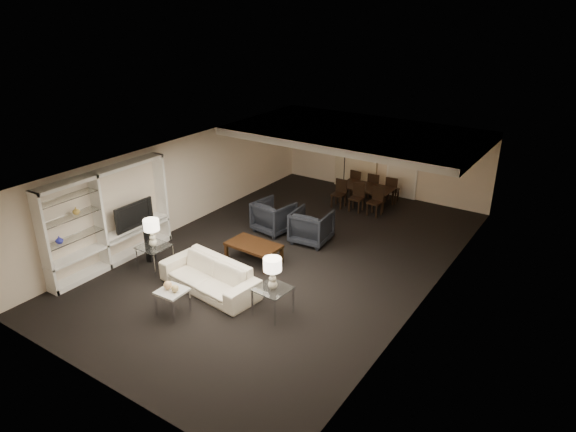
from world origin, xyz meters
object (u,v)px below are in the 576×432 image
(armchair_left, at_px, (274,216))
(side_table_left, at_px, (155,257))
(chair_fr, at_px, (392,189))
(floor_lamp, at_px, (344,169))
(table_lamp_left, at_px, (152,233))
(dining_table, at_px, (366,196))
(floor_speaker, at_px, (148,240))
(armchair_right, at_px, (311,226))
(chair_fm, at_px, (375,186))
(chair_nl, at_px, (339,194))
(chair_fl, at_px, (358,182))
(table_lamp_right, at_px, (273,274))
(sofa, at_px, (209,276))
(coffee_table, at_px, (254,253))
(vase_blue, at_px, (59,240))
(chair_nr, at_px, (375,202))
(pendant_light, at_px, (365,151))
(chair_nm, at_px, (356,198))
(marble_table, at_px, (173,302))
(television, at_px, (131,214))
(side_table_right, at_px, (273,301))
(vase_amber, at_px, (76,211))

(armchair_left, bearing_deg, side_table_left, 79.25)
(side_table_left, distance_m, chair_fr, 7.72)
(chair_fr, distance_m, floor_lamp, 1.65)
(side_table_left, relative_size, table_lamp_left, 0.97)
(chair_fr, bearing_deg, dining_table, 40.14)
(floor_speaker, bearing_deg, armchair_right, 26.86)
(table_lamp_left, xyz_separation_m, chair_fm, (2.32, 7.15, -0.51))
(armchair_right, distance_m, side_table_left, 4.02)
(chair_nl, distance_m, chair_fl, 1.30)
(table_lamp_left, bearing_deg, floor_lamp, 78.67)
(table_lamp_right, xyz_separation_m, chair_fm, (-1.08, 7.15, -0.51))
(armchair_right, bearing_deg, side_table_left, 49.81)
(sofa, relative_size, dining_table, 1.45)
(coffee_table, distance_m, chair_nl, 4.25)
(armchair_left, bearing_deg, vase_blue, 74.23)
(chair_fl, xyz_separation_m, chair_fm, (0.60, 0.00, 0.00))
(chair_nr, bearing_deg, side_table_left, -111.99)
(chair_fr, bearing_deg, chair_nl, 40.14)
(pendant_light, xyz_separation_m, chair_nm, (-0.24, 0.10, -1.50))
(coffee_table, distance_m, floor_speaker, 2.56)
(marble_table, height_order, television, television)
(side_table_left, height_order, chair_fm, chair_fm)
(chair_fr, bearing_deg, floor_lamp, 4.36)
(sofa, relative_size, vase_blue, 13.84)
(chair_nl, distance_m, chair_fm, 1.43)
(chair_fl, bearing_deg, side_table_right, 107.68)
(sofa, height_order, chair_fm, chair_fm)
(table_lamp_left, xyz_separation_m, dining_table, (2.32, 6.50, -0.65))
(sofa, xyz_separation_m, vase_amber, (-2.75, -1.14, 1.30))
(armchair_right, distance_m, vase_amber, 5.69)
(chair_nl, bearing_deg, television, -118.02)
(pendant_light, bearing_deg, armchair_right, -96.16)
(table_lamp_right, xyz_separation_m, chair_nr, (-0.48, 5.85, -0.51))
(chair_nl, bearing_deg, vase_blue, -112.13)
(television, bearing_deg, coffee_table, -63.99)
(television, distance_m, dining_table, 7.11)
(table_lamp_left, height_order, chair_fl, table_lamp_left)
(sofa, bearing_deg, marble_table, -83.59)
(pendant_light, height_order, chair_fr, pendant_light)
(sofa, height_order, chair_fr, chair_fr)
(sofa, height_order, armchair_right, armchair_right)
(armchair_left, xyz_separation_m, table_lamp_right, (2.30, -3.30, 0.50))
(chair_nr, bearing_deg, chair_nm, -175.46)
(television, bearing_deg, chair_fl, -21.70)
(floor_speaker, bearing_deg, marble_table, -53.48)
(table_lamp_left, relative_size, marble_table, 1.24)
(vase_blue, distance_m, chair_fm, 9.45)
(side_table_right, bearing_deg, chair_fm, 98.59)
(chair_fl, xyz_separation_m, floor_lamp, (-0.35, -0.32, 0.48))
(television, distance_m, floor_lamp, 6.98)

